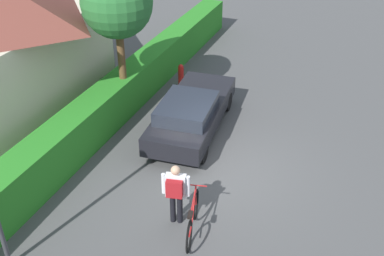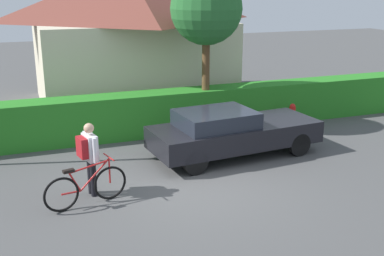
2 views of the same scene
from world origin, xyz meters
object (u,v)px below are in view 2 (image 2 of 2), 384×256
bicycle (86,187)px  fire_hydrant (292,116)px  person_rider (89,153)px  tree_kerbside (206,10)px  parked_car_near (231,132)px

bicycle → fire_hydrant: 7.37m
person_rider → tree_kerbside: 5.96m
person_rider → fire_hydrant: size_ratio=1.95×
fire_hydrant → tree_kerbside: bearing=160.9°
bicycle → fire_hydrant: bearing=25.1°
parked_car_near → tree_kerbside: (0.24, 2.38, 2.92)m
person_rider → fire_hydrant: person_rider is taller
person_rider → tree_kerbside: size_ratio=0.34×
bicycle → tree_kerbside: 6.60m
tree_kerbside → parked_car_near: bearing=-95.7°
parked_car_near → bicycle: size_ratio=2.64×
person_rider → tree_kerbside: tree_kerbside is taller
parked_car_near → bicycle: 4.26m
parked_car_near → person_rider: bearing=-163.1°
person_rider → fire_hydrant: bearing=22.2°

